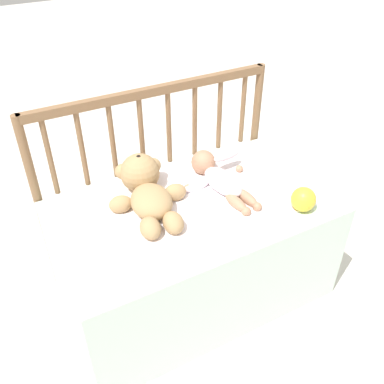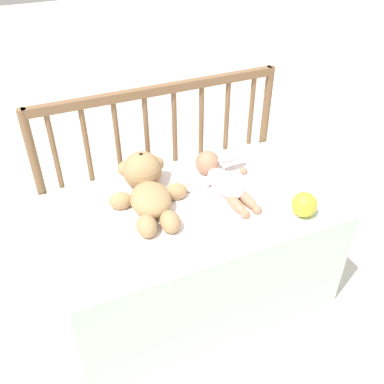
# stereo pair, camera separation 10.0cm
# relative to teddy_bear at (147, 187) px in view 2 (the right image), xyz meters

# --- Properties ---
(ground_plane) EXTENTS (12.00, 12.00, 0.00)m
(ground_plane) POSITION_rel_teddy_bear_xyz_m (0.15, -0.11, -0.55)
(ground_plane) COLOR silver
(crib_mattress) EXTENTS (1.09, 0.64, 0.48)m
(crib_mattress) POSITION_rel_teddy_bear_xyz_m (0.15, -0.11, -0.30)
(crib_mattress) COLOR silver
(crib_mattress) RESTS_ON ground_plane
(crib_rail) EXTENTS (1.09, 0.04, 0.85)m
(crib_rail) POSITION_rel_teddy_bear_xyz_m (0.15, 0.23, 0.04)
(crib_rail) COLOR brown
(crib_rail) RESTS_ON ground_plane
(blanket) EXTENTS (0.86, 0.52, 0.01)m
(blanket) POSITION_rel_teddy_bear_xyz_m (0.15, -0.08, -0.06)
(blanket) COLOR white
(blanket) RESTS_ON crib_mattress
(teddy_bear) EXTENTS (0.32, 0.43, 0.16)m
(teddy_bear) POSITION_rel_teddy_bear_xyz_m (0.00, 0.00, 0.00)
(teddy_bear) COLOR tan
(teddy_bear) RESTS_ON crib_mattress
(baby) EXTENTS (0.31, 0.40, 0.10)m
(baby) POSITION_rel_teddy_bear_xyz_m (0.31, -0.04, -0.02)
(baby) COLOR white
(baby) RESTS_ON crib_mattress
(toy_ball) EXTENTS (0.10, 0.10, 0.10)m
(toy_ball) POSITION_rel_teddy_bear_xyz_m (0.51, -0.33, -0.02)
(toy_ball) COLOR yellow
(toy_ball) RESTS_ON crib_mattress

